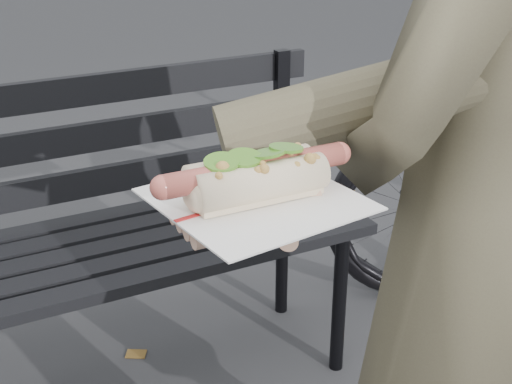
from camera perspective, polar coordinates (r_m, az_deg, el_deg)
park_bench at (r=1.89m, az=-14.65°, el=-2.57°), size 1.50×0.44×0.88m
person at (r=1.15m, az=16.44°, el=-3.74°), size 0.72×0.62×1.67m
held_hotdog at (r=0.88m, az=9.69°, el=6.21°), size 0.64×0.32×0.20m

